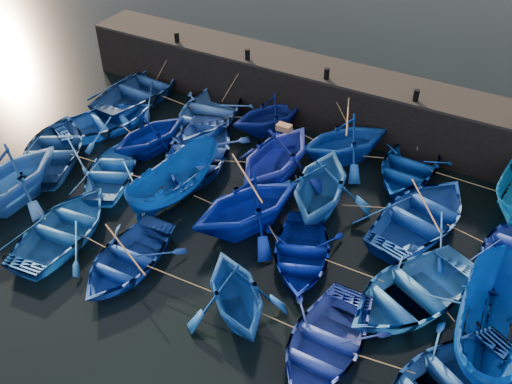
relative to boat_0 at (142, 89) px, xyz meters
The scene contains 33 objects.
ground 12.00m from the boat_0, 40.55° to the right, with size 120.00×120.00×0.00m, color black.
quay_wall 9.53m from the boat_0, 16.56° to the left, with size 26.00×2.50×2.50m, color black.
quay_top 9.70m from the boat_0, 16.56° to the left, with size 26.00×2.50×0.12m, color black.
bollard_0 3.11m from the boat_0, 58.48° to the left, with size 0.24×0.24×0.50m, color black.
bollard_1 5.88m from the boat_0, 19.49° to the left, with size 0.24×0.24×0.50m, color black.
bollard_2 9.56m from the boat_0, 11.23° to the left, with size 0.24×0.24×0.50m, color black.
bollard_3 13.43m from the boat_0, ahead, with size 0.24×0.24×0.50m, color black.
boat_0 is the anchor object (origin of this frame).
boat_1 4.15m from the boat_0, ahead, with size 3.97×5.55×1.15m, color blue.
boat_2 7.06m from the boat_0, ahead, with size 3.18×3.69×1.94m, color navy.
boat_3 10.94m from the boat_0, ahead, with size 3.64×4.23×2.22m, color #0D43BD.
boat_4 13.69m from the boat_0, ahead, with size 3.40×4.75×0.98m, color navy.
boat_6 3.13m from the boat_0, 83.98° to the right, with size 3.36×4.70×0.98m, color blue.
boat_7 4.89m from the boat_0, 47.19° to the right, with size 3.22×3.73×1.96m, color navy.
boat_8 6.53m from the boat_0, 31.45° to the right, with size 4.06×5.67×1.18m, color blue.
boat_9 9.42m from the boat_0, 16.72° to the right, with size 4.13×4.79×2.52m, color #192A9C.
boat_10 11.90m from the boat_0, 17.32° to the right, with size 3.97×4.61×2.43m, color #16519A.
boat_11 15.35m from the boat_0, 10.17° to the right, with size 3.82×5.35×1.11m, color #113F95.
boat_13 6.00m from the boat_0, 90.25° to the right, with size 3.68×5.14×1.07m, color navy.
boat_14 6.67m from the boat_0, 62.50° to the right, with size 3.00×4.19×0.87m, color blue.
boat_15 8.43m from the boat_0, 43.35° to the right, with size 1.77×4.69×1.82m, color navy.
boat_16 11.17m from the boat_0, 31.96° to the right, with size 3.91×4.53×2.39m, color #031EA1.
boat_17 13.61m from the boat_0, 28.56° to the right, with size 2.98×4.16×0.86m, color #02178A.
boat_18 17.11m from the boat_0, 22.30° to the right, with size 3.71×5.18×1.07m, color blue.
boat_19 19.55m from the boat_0, 21.02° to the right, with size 1.95×5.17×2.00m, color #00378C.
boat_20 9.07m from the boat_0, 85.65° to the right, with size 4.13×4.79×2.52m, color #295EAF.
boat_21 10.36m from the boat_0, 67.75° to the right, with size 3.43×4.80×1.00m, color #1957A7.
boat_22 11.84m from the boat_0, 54.70° to the right, with size 3.08×4.31×0.89m, color navy.
boat_23 14.70m from the boat_0, 40.66° to the right, with size 3.21×3.73×1.96m, color #0D459A.
boat_24 17.11m from the boat_0, 34.06° to the right, with size 3.24×4.53×0.94m, color blue.
wooden_crate 9.90m from the boat_0, 16.21° to the right, with size 0.57×0.35×0.24m, color #8A5F3C.
mooring_ropes 9.50m from the boat_0, 16.23° to the right, with size 18.16×11.41×2.10m.
loose_oars 11.59m from the boat_0, 23.47° to the right, with size 10.52×11.64×1.55m.
Camera 1 is at (8.30, -11.79, 14.41)m, focal length 40.00 mm.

